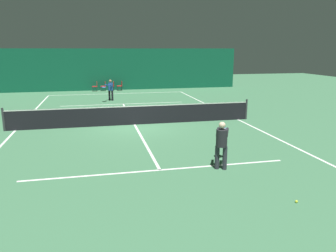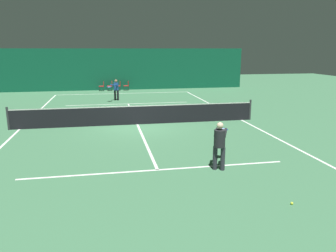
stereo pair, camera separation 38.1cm
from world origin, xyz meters
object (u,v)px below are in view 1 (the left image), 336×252
tennis_net (134,115)px  courtside_chair_0 (96,86)px  courtside_chair_3 (120,85)px  courtside_chair_1 (104,85)px  tennis_ball (296,201)px  courtside_chair_2 (112,85)px  player_far (110,88)px  player_near (222,141)px

tennis_net → courtside_chair_0: size_ratio=14.29×
courtside_chair_0 → courtside_chair_3: (2.19, 0.00, 0.00)m
courtside_chair_1 → tennis_ball: (3.84, -23.28, -0.45)m
courtside_chair_2 → tennis_ball: (3.11, -23.28, -0.45)m
tennis_net → courtside_chair_0: 14.10m
courtside_chair_3 → player_far: bearing=-11.4°
player_near → player_far: (-2.63, 14.85, 0.00)m
tennis_net → courtside_chair_2: (-0.30, 13.99, -0.03)m
player_near → courtside_chair_1: 20.88m
player_near → tennis_net: bearing=41.7°
courtside_chair_1 → courtside_chair_2: 0.73m
courtside_chair_2 → tennis_ball: size_ratio=12.73×
courtside_chair_0 → tennis_ball: size_ratio=12.73×
courtside_chair_1 → tennis_ball: bearing=9.4°
tennis_net → courtside_chair_2: tennis_net is taller
courtside_chair_1 → courtside_chair_2: bearing=90.0°
courtside_chair_1 → courtside_chair_2: (0.73, 0.00, 0.00)m
courtside_chair_1 → tennis_net: bearing=4.2°
tennis_net → player_near: (1.88, -6.68, 0.37)m
tennis_net → courtside_chair_3: 14.00m
tennis_net → player_far: bearing=95.2°
courtside_chair_1 → courtside_chair_2: same height
player_far → courtside_chair_3: size_ratio=1.79×
courtside_chair_0 → courtside_chair_2: (1.46, 0.00, 0.00)m
player_far → courtside_chair_1: player_far is taller
courtside_chair_2 → courtside_chair_1: bearing=-90.0°
player_far → courtside_chair_0: player_far is taller
courtside_chair_0 → courtside_chair_3: same height
player_near → tennis_ball: bearing=-134.5°
player_far → courtside_chair_0: 5.92m
courtside_chair_0 → tennis_net: bearing=7.2°
tennis_ball → player_far: bearing=101.5°
courtside_chair_3 → tennis_ball: bearing=5.8°
courtside_chair_1 → courtside_chair_3: 1.46m
player_near → tennis_ball: size_ratio=22.81×
player_near → courtside_chair_3: (-1.45, 20.67, -0.39)m
courtside_chair_1 → courtside_chair_3: bearing=90.0°
courtside_chair_0 → courtside_chair_2: same height
courtside_chair_2 → courtside_chair_3: 0.73m
player_far → courtside_chair_3: (1.18, 5.82, -0.39)m
courtside_chair_0 → courtside_chair_3: bearing=90.0°
player_near → courtside_chair_3: 20.72m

